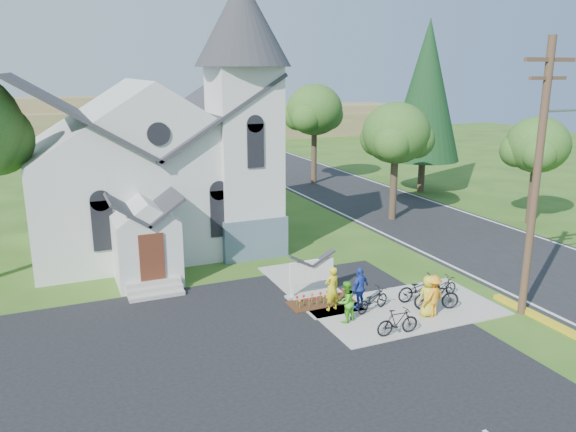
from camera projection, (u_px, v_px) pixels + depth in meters
name	position (u px, v px, depth m)	size (l,w,h in m)	color
ground	(379.00, 322.00, 20.38)	(120.00, 120.00, 0.00)	#2D5217
parking_lot	(206.00, 392.00, 15.92)	(20.00, 16.00, 0.02)	black
road	(386.00, 206.00, 37.54)	(8.00, 90.00, 0.02)	black
sidewalk	(406.00, 309.00, 21.40)	(7.00, 4.00, 0.05)	gray
church	(155.00, 144.00, 28.04)	(12.35, 12.00, 13.00)	silver
church_sign	(311.00, 271.00, 22.51)	(2.20, 0.40, 1.70)	gray
flower_bed	(321.00, 303.00, 21.96)	(2.60, 1.10, 0.07)	#3D2210
utility_pole	(539.00, 171.00, 19.74)	(3.45, 0.28, 10.00)	#493424
tree_road_near	(396.00, 134.00, 32.98)	(4.00, 4.00, 7.05)	#3D2D21
tree_road_mid	(314.00, 110.00, 43.68)	(4.40, 4.40, 7.80)	#3D2D21
tree_road_far	(538.00, 145.00, 32.25)	(3.60, 3.60, 6.30)	#3D2D21
conifer	(426.00, 91.00, 40.24)	(5.20, 5.20, 12.40)	#3D2D21
distant_hills	(163.00, 124.00, 71.14)	(61.00, 10.00, 5.60)	olive
cyclist_0	(332.00, 289.00, 21.06)	(0.63, 0.41, 1.72)	gold
bike_0	(373.00, 300.00, 21.11)	(0.57, 1.63, 0.85)	black
cyclist_1	(346.00, 302.00, 20.10)	(0.75, 0.58, 1.54)	#4ABE23
bike_1	(398.00, 322.00, 19.17)	(0.45, 1.58, 0.95)	black
cyclist_2	(360.00, 288.00, 21.20)	(0.97, 0.40, 1.65)	#223DAC
bike_2	(420.00, 288.00, 22.01)	(0.67, 1.92, 1.01)	black
cyclist_3	(433.00, 296.00, 20.53)	(1.03, 0.59, 1.59)	orange
bike_3	(437.00, 296.00, 21.18)	(0.49, 1.75, 1.05)	black
cyclist_4	(428.00, 296.00, 20.56)	(0.77, 0.50, 1.57)	yellow
bike_4	(441.00, 287.00, 22.40)	(0.55, 1.57, 0.82)	black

